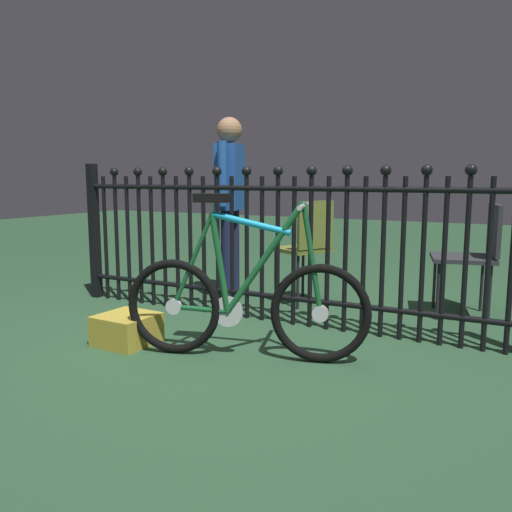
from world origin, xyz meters
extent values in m
plane|color=#284B2F|center=(0.00, 0.00, 0.00)|extent=(20.00, 20.00, 0.00)
cylinder|color=black|center=(-1.73, 0.66, 0.52)|extent=(0.03, 0.03, 1.05)
sphere|color=black|center=(-1.73, 0.66, 1.08)|extent=(0.07, 0.07, 0.07)
cylinder|color=black|center=(-1.60, 0.66, 0.52)|extent=(0.03, 0.03, 1.05)
cylinder|color=black|center=(-1.48, 0.66, 0.52)|extent=(0.03, 0.03, 1.05)
sphere|color=black|center=(-1.48, 0.66, 1.08)|extent=(0.07, 0.07, 0.07)
cylinder|color=black|center=(-1.35, 0.66, 0.52)|extent=(0.03, 0.03, 1.05)
cylinder|color=black|center=(-1.23, 0.66, 0.52)|extent=(0.03, 0.03, 1.05)
sphere|color=black|center=(-1.23, 0.66, 1.08)|extent=(0.07, 0.07, 0.07)
cylinder|color=black|center=(-1.10, 0.66, 0.52)|extent=(0.03, 0.03, 1.05)
cylinder|color=black|center=(-0.98, 0.66, 0.52)|extent=(0.03, 0.03, 1.05)
sphere|color=black|center=(-0.98, 0.66, 1.08)|extent=(0.07, 0.07, 0.07)
cylinder|color=black|center=(-0.85, 0.66, 0.52)|extent=(0.03, 0.03, 1.05)
cylinder|color=black|center=(-0.73, 0.66, 0.52)|extent=(0.03, 0.03, 1.05)
sphere|color=black|center=(-0.73, 0.66, 1.08)|extent=(0.07, 0.07, 0.07)
cylinder|color=black|center=(-0.60, 0.66, 0.52)|extent=(0.03, 0.03, 1.05)
cylinder|color=black|center=(-0.48, 0.66, 0.52)|extent=(0.03, 0.03, 1.05)
sphere|color=black|center=(-0.48, 0.66, 1.08)|extent=(0.07, 0.07, 0.07)
cylinder|color=black|center=(-0.35, 0.66, 0.52)|extent=(0.03, 0.03, 1.05)
cylinder|color=black|center=(-0.23, 0.66, 0.52)|extent=(0.03, 0.03, 1.05)
sphere|color=black|center=(-0.23, 0.66, 1.08)|extent=(0.07, 0.07, 0.07)
cylinder|color=black|center=(-0.10, 0.66, 0.52)|extent=(0.03, 0.03, 1.05)
cylinder|color=black|center=(0.02, 0.66, 0.52)|extent=(0.03, 0.03, 1.05)
sphere|color=black|center=(0.02, 0.66, 1.08)|extent=(0.07, 0.07, 0.07)
cylinder|color=black|center=(0.15, 0.66, 0.52)|extent=(0.03, 0.03, 1.05)
cylinder|color=black|center=(0.27, 0.66, 0.52)|extent=(0.03, 0.03, 1.05)
sphere|color=black|center=(0.27, 0.66, 1.08)|extent=(0.07, 0.07, 0.07)
cylinder|color=black|center=(0.40, 0.66, 0.52)|extent=(0.03, 0.03, 1.05)
cylinder|color=black|center=(0.52, 0.66, 0.52)|extent=(0.03, 0.03, 1.05)
sphere|color=black|center=(0.52, 0.66, 1.08)|extent=(0.07, 0.07, 0.07)
cylinder|color=black|center=(0.65, 0.66, 0.52)|extent=(0.03, 0.03, 1.05)
cylinder|color=black|center=(0.77, 0.66, 0.52)|extent=(0.03, 0.03, 1.05)
sphere|color=black|center=(0.77, 0.66, 1.08)|extent=(0.07, 0.07, 0.07)
cylinder|color=black|center=(0.90, 0.66, 0.52)|extent=(0.03, 0.03, 1.05)
cylinder|color=black|center=(1.02, 0.66, 0.52)|extent=(0.03, 0.03, 1.05)
sphere|color=black|center=(1.02, 0.66, 1.08)|extent=(0.07, 0.07, 0.07)
cylinder|color=black|center=(1.15, 0.66, 0.52)|extent=(0.03, 0.03, 1.05)
cylinder|color=black|center=(1.27, 0.66, 0.52)|extent=(0.03, 0.03, 1.05)
sphere|color=black|center=(1.27, 0.66, 1.08)|extent=(0.07, 0.07, 0.07)
cylinder|color=black|center=(1.40, 0.66, 0.52)|extent=(0.03, 0.03, 1.05)
cylinder|color=black|center=(1.52, 0.66, 0.52)|extent=(0.03, 0.03, 1.05)
cylinder|color=black|center=(0.00, 0.66, 0.19)|extent=(3.45, 0.04, 0.04)
cylinder|color=black|center=(0.00, 0.66, 0.96)|extent=(3.45, 0.04, 0.04)
cube|color=black|center=(-1.73, 0.66, 0.58)|extent=(0.07, 0.07, 1.15)
torus|color=black|center=(-0.23, -0.24, 0.28)|extent=(0.56, 0.21, 0.57)
cylinder|color=silver|center=(-0.23, -0.24, 0.28)|extent=(0.10, 0.06, 0.09)
torus|color=black|center=(0.60, 0.01, 0.28)|extent=(0.56, 0.21, 0.57)
cylinder|color=silver|center=(0.60, 0.01, 0.28)|extent=(0.10, 0.06, 0.09)
cylinder|color=#19592D|center=(0.29, -0.08, 0.59)|extent=(0.45, 0.17, 0.65)
cylinder|color=#19A5D8|center=(0.22, -0.10, 0.78)|extent=(0.45, 0.17, 0.14)
cylinder|color=#19592D|center=(0.05, -0.16, 0.55)|extent=(0.13, 0.07, 0.57)
cylinder|color=#19592D|center=(-0.07, -0.19, 0.28)|extent=(0.32, 0.12, 0.04)
cylinder|color=#19592D|center=(-0.11, -0.20, 0.56)|extent=(0.26, 0.10, 0.56)
cylinder|color=#19592D|center=(0.55, 0.00, 0.59)|extent=(0.14, 0.07, 0.63)
cylinder|color=silver|center=(0.50, -0.02, 0.89)|extent=(0.03, 0.03, 0.02)
cylinder|color=silver|center=(0.50, -0.02, 0.88)|extent=(0.14, 0.39, 0.03)
cylinder|color=silver|center=(0.01, -0.17, 0.87)|extent=(0.03, 0.03, 0.07)
cube|color=black|center=(0.01, -0.17, 0.92)|extent=(0.22, 0.14, 0.05)
cylinder|color=silver|center=(0.09, -0.14, 0.27)|extent=(0.18, 0.06, 0.18)
cylinder|color=black|center=(1.03, 1.27, 0.21)|extent=(0.02, 0.02, 0.42)
cylinder|color=black|center=(0.95, 1.61, 0.21)|extent=(0.02, 0.02, 0.42)
cylinder|color=black|center=(1.37, 1.35, 0.21)|extent=(0.02, 0.02, 0.42)
cylinder|color=black|center=(1.29, 1.69, 0.21)|extent=(0.02, 0.02, 0.42)
cube|color=#2D2D33|center=(1.16, 1.48, 0.44)|extent=(0.53, 0.53, 0.03)
cube|color=#2D2D33|center=(1.36, 1.53, 0.65)|extent=(0.13, 0.41, 0.38)
cylinder|color=black|center=(-0.26, 1.21, 0.22)|extent=(0.02, 0.02, 0.44)
cylinder|color=black|center=(-0.12, 1.48, 0.22)|extent=(0.02, 0.02, 0.44)
cylinder|color=black|center=(0.00, 1.08, 0.22)|extent=(0.02, 0.02, 0.44)
cylinder|color=black|center=(0.14, 1.34, 0.22)|extent=(0.02, 0.02, 0.44)
cube|color=olive|center=(-0.06, 1.28, 0.45)|extent=(0.50, 0.50, 0.03)
cube|color=olive|center=(0.10, 1.20, 0.67)|extent=(0.19, 0.33, 0.38)
cylinder|color=#191E3F|center=(-0.64, 1.07, 0.38)|extent=(0.11, 0.11, 0.77)
cylinder|color=#191E3F|center=(-0.68, 1.22, 0.38)|extent=(0.11, 0.11, 0.77)
cube|color=#1E4C99|center=(-0.66, 1.15, 1.04)|extent=(0.25, 0.33, 0.54)
cylinder|color=#1E4C99|center=(-0.61, 0.95, 1.06)|extent=(0.08, 0.08, 0.52)
cylinder|color=#1E4C99|center=(-0.70, 1.34, 1.06)|extent=(0.08, 0.08, 0.52)
sphere|color=#8C6647|center=(-0.66, 1.15, 1.42)|extent=(0.21, 0.21, 0.21)
cube|color=#B29933|center=(-0.60, -0.24, 0.09)|extent=(0.35, 0.35, 0.19)
camera|label=1|loc=(1.63, -2.70, 1.04)|focal=37.14mm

